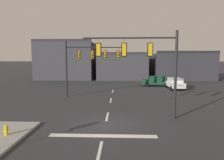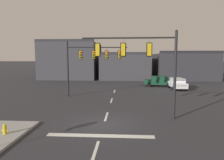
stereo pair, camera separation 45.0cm
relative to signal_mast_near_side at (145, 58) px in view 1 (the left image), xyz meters
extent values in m
plane|color=#2B2B30|center=(-2.86, -1.76, -4.57)|extent=(400.00, 400.00, 0.00)
cube|color=silver|center=(-2.86, -3.76, -4.56)|extent=(6.40, 0.50, 0.01)
cube|color=silver|center=(-2.86, -5.76, -4.56)|extent=(0.16, 2.40, 0.01)
cube|color=silver|center=(-2.86, 0.24, -4.56)|extent=(0.16, 2.40, 0.01)
cube|color=silver|center=(-2.86, 6.24, -4.56)|extent=(0.16, 2.40, 0.01)
cube|color=silver|center=(-2.86, 12.24, -4.56)|extent=(0.16, 2.40, 0.01)
cylinder|color=black|center=(2.26, -0.05, -1.34)|extent=(0.20, 0.20, 6.46)
cylinder|color=black|center=(-1.19, 0.01, 1.47)|extent=(6.89, 0.25, 0.12)
sphere|color=black|center=(2.26, -0.05, 1.95)|extent=(0.18, 0.18, 0.18)
cylinder|color=#56565B|center=(0.35, -0.02, 1.24)|extent=(0.03, 0.03, 0.35)
cube|color=gold|center=(0.35, -0.02, 0.61)|extent=(0.30, 0.25, 0.90)
sphere|color=red|center=(0.35, 0.11, 0.89)|extent=(0.20, 0.20, 0.20)
sphere|color=#2D2314|center=(0.35, 0.11, 0.61)|extent=(0.20, 0.20, 0.20)
sphere|color=black|center=(0.35, 0.11, 0.33)|extent=(0.20, 0.20, 0.20)
cube|color=black|center=(0.34, -0.04, 0.61)|extent=(0.42, 0.04, 1.02)
cylinder|color=#56565B|center=(-1.57, 0.02, 1.24)|extent=(0.03, 0.03, 0.35)
cube|color=gold|center=(-1.57, 0.02, 0.61)|extent=(0.30, 0.25, 0.90)
sphere|color=red|center=(-1.57, 0.15, 0.89)|extent=(0.20, 0.20, 0.20)
sphere|color=#2D2314|center=(-1.57, 0.15, 0.61)|extent=(0.20, 0.20, 0.20)
sphere|color=black|center=(-1.57, 0.15, 0.33)|extent=(0.20, 0.20, 0.20)
cube|color=black|center=(-1.57, 0.00, 0.61)|extent=(0.42, 0.04, 1.02)
cylinder|color=#56565B|center=(-3.48, 0.05, 1.24)|extent=(0.03, 0.03, 0.35)
cube|color=gold|center=(-3.48, 0.05, 0.61)|extent=(0.30, 0.25, 0.90)
sphere|color=red|center=(-3.48, 0.18, 0.89)|extent=(0.20, 0.20, 0.20)
sphere|color=#2D2314|center=(-3.48, 0.18, 0.61)|extent=(0.20, 0.20, 0.20)
sphere|color=black|center=(-3.48, 0.18, 0.33)|extent=(0.20, 0.20, 0.20)
cube|color=black|center=(-3.48, 0.03, 0.61)|extent=(0.42, 0.04, 1.02)
cylinder|color=black|center=(-8.12, 8.29, -1.37)|extent=(0.20, 0.20, 6.40)
cylinder|color=black|center=(-4.65, 8.68, 1.18)|extent=(6.94, 0.90, 0.12)
sphere|color=black|center=(-8.12, 8.29, 1.88)|extent=(0.18, 0.18, 0.18)
cylinder|color=#56565B|center=(-6.61, 8.46, 0.94)|extent=(0.03, 0.03, 0.35)
cube|color=gold|center=(-6.61, 8.46, 0.32)|extent=(0.32, 0.27, 0.90)
sphere|color=red|center=(-6.60, 8.33, 0.60)|extent=(0.20, 0.20, 0.20)
sphere|color=#2D2314|center=(-6.60, 8.33, 0.32)|extent=(0.20, 0.20, 0.20)
sphere|color=black|center=(-6.60, 8.33, 0.04)|extent=(0.20, 0.20, 0.20)
cube|color=black|center=(-6.61, 8.48, 0.32)|extent=(0.42, 0.08, 1.02)
cylinder|color=#56565B|center=(-5.11, 8.63, 0.94)|extent=(0.03, 0.03, 0.35)
cube|color=gold|center=(-5.11, 8.63, 0.32)|extent=(0.32, 0.27, 0.90)
sphere|color=red|center=(-5.09, 8.50, 0.60)|extent=(0.20, 0.20, 0.20)
sphere|color=#2D2314|center=(-5.09, 8.50, 0.32)|extent=(0.20, 0.20, 0.20)
sphere|color=black|center=(-5.09, 8.50, 0.04)|extent=(0.20, 0.20, 0.20)
cube|color=black|center=(-5.11, 8.65, 0.32)|extent=(0.42, 0.08, 1.02)
cylinder|color=#56565B|center=(-3.60, 8.80, 0.94)|extent=(0.03, 0.03, 0.35)
cube|color=gold|center=(-3.60, 8.80, 0.32)|extent=(0.32, 0.27, 0.90)
sphere|color=red|center=(-3.59, 8.67, 0.60)|extent=(0.20, 0.20, 0.20)
sphere|color=#2D2314|center=(-3.59, 8.67, 0.32)|extent=(0.20, 0.20, 0.20)
sphere|color=black|center=(-3.59, 8.67, 0.04)|extent=(0.20, 0.20, 0.20)
cube|color=black|center=(-3.60, 8.82, 0.32)|extent=(0.42, 0.08, 1.02)
cylinder|color=#56565B|center=(-2.10, 8.97, 0.94)|extent=(0.03, 0.03, 0.35)
cube|color=gold|center=(-2.10, 8.97, 0.32)|extent=(0.32, 0.27, 0.90)
sphere|color=red|center=(-2.08, 8.84, 0.60)|extent=(0.20, 0.20, 0.20)
sphere|color=#2D2314|center=(-2.08, 8.84, 0.32)|extent=(0.20, 0.20, 0.20)
sphere|color=black|center=(-2.08, 8.84, 0.04)|extent=(0.20, 0.20, 0.20)
cube|color=black|center=(-2.10, 8.99, 0.32)|extent=(0.42, 0.08, 1.02)
cube|color=silver|center=(6.07, 14.68, -3.87)|extent=(1.97, 4.47, 0.70)
cube|color=silver|center=(6.08, 14.53, -3.24)|extent=(1.69, 2.52, 0.56)
cube|color=#2D3842|center=(6.05, 15.30, -3.26)|extent=(1.53, 0.31, 0.47)
cube|color=#2D3842|center=(6.12, 13.36, -3.26)|extent=(1.53, 0.27, 0.46)
cylinder|color=black|center=(5.17, 16.10, -4.25)|extent=(0.24, 0.65, 0.64)
cylinder|color=black|center=(6.87, 16.17, -4.25)|extent=(0.24, 0.65, 0.64)
cylinder|color=black|center=(5.28, 13.20, -4.25)|extent=(0.24, 0.65, 0.64)
cylinder|color=black|center=(6.98, 13.26, -4.25)|extent=(0.24, 0.65, 0.64)
sphere|color=silver|center=(5.41, 16.84, -3.82)|extent=(0.16, 0.16, 0.16)
sphere|color=silver|center=(6.57, 16.88, -3.82)|extent=(0.16, 0.16, 0.16)
cube|color=maroon|center=(6.16, 12.51, -3.79)|extent=(1.37, 0.09, 0.12)
cube|color=#143D28|center=(3.84, 17.38, -3.87)|extent=(4.60, 2.36, 0.70)
cube|color=#143D28|center=(3.99, 17.36, -3.24)|extent=(2.65, 1.91, 0.56)
cube|color=#2D3842|center=(3.23, 17.46, -3.26)|extent=(0.44, 1.54, 0.47)
cube|color=#2D3842|center=(5.15, 17.20, -3.26)|extent=(0.41, 1.54, 0.46)
cylinder|color=black|center=(2.29, 16.72, -4.25)|extent=(0.66, 0.30, 0.64)
cylinder|color=black|center=(2.51, 18.41, -4.25)|extent=(0.66, 0.30, 0.64)
cylinder|color=black|center=(5.17, 16.34, -4.25)|extent=(0.66, 0.30, 0.64)
cylinder|color=black|center=(5.39, 18.03, -4.25)|extent=(0.66, 0.30, 0.64)
sphere|color=silver|center=(1.61, 17.09, -3.82)|extent=(0.16, 0.16, 0.16)
sphere|color=silver|center=(1.76, 18.23, -3.82)|extent=(0.16, 0.16, 0.16)
cube|color=maroon|center=(6.00, 17.09, -3.79)|extent=(0.22, 1.36, 0.12)
cylinder|color=gold|center=(-8.42, -4.23, -4.24)|extent=(0.22, 0.22, 0.55)
cylinder|color=gold|center=(-8.42, -4.23, -4.52)|extent=(0.30, 0.30, 0.10)
sphere|color=gold|center=(-8.42, -4.23, -3.92)|extent=(0.20, 0.20, 0.20)
cylinder|color=gold|center=(-8.57, -4.23, -4.21)|extent=(0.10, 0.08, 0.08)
cylinder|color=gold|center=(-8.27, -4.23, -4.21)|extent=(0.10, 0.08, 0.08)
cube|color=#38383D|center=(-13.29, 30.59, -0.78)|extent=(11.61, 12.65, 7.58)
cube|color=#2B2B30|center=(-13.29, 24.57, 3.26)|extent=(11.61, 0.60, 0.50)
cube|color=#38383D|center=(-1.46, 30.07, -2.03)|extent=(10.12, 11.59, 5.07)
cube|color=#2B2B30|center=(-1.46, 24.57, 0.75)|extent=(10.12, 0.60, 0.50)
cube|color=#2D2D33|center=(10.94, 30.09, -1.92)|extent=(11.69, 11.63, 5.29)
cube|color=black|center=(10.94, 24.57, 0.98)|extent=(11.69, 0.60, 0.50)
camera|label=1|loc=(-1.85, -15.54, 0.09)|focal=33.23mm
camera|label=2|loc=(-1.40, -15.52, 0.09)|focal=33.23mm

